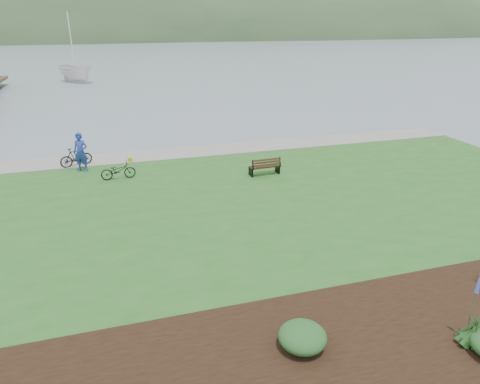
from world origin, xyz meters
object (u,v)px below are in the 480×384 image
object	(u,v)px
bicycle_a	(118,171)
sailboat	(77,82)
person	(80,149)
park_bench	(265,166)

from	to	relation	value
bicycle_a	sailboat	distance (m)	39.92
bicycle_a	sailboat	world-z (taller)	sailboat
person	bicycle_a	world-z (taller)	person
park_bench	sailboat	size ratio (longest dim) A/B	0.06
park_bench	sailboat	world-z (taller)	sailboat
person	sailboat	size ratio (longest dim) A/B	0.09
park_bench	bicycle_a	xyz separation A→B (m)	(-6.94, 1.48, -0.03)
person	sailboat	world-z (taller)	sailboat
person	bicycle_a	distance (m)	2.53
park_bench	sailboat	distance (m)	42.63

